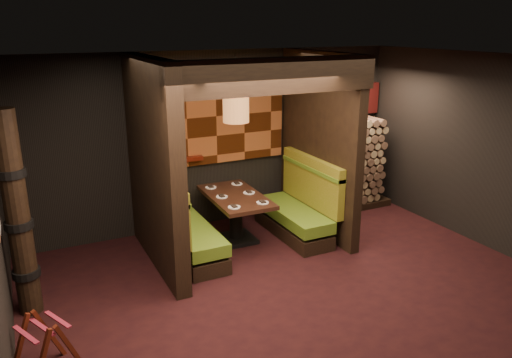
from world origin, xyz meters
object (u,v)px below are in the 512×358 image
Objects in this scene: booth_bench_right at (299,210)px; pendant_lamp at (236,107)px; firewood_stack at (344,164)px; totem_column at (18,217)px; dining_table at (236,210)px; booth_bench_left at (185,231)px; luggage_rack at (45,346)px.

pendant_lamp is at bearing 171.55° from booth_bench_right.
booth_bench_right is at bearing -152.65° from firewood_stack.
dining_table is at bearing 14.13° from totem_column.
pendant_lamp is (0.00, -0.05, 1.59)m from dining_table.
firewood_stack is at bearing 27.35° from booth_bench_right.
pendant_lamp reaches higher than dining_table.
pendant_lamp is at bearing 9.55° from booth_bench_left.
booth_bench_right is at bearing 0.00° from booth_bench_left.
luggage_rack is at bearing -153.99° from firewood_stack.
pendant_lamp reaches higher than booth_bench_left.
luggage_rack is at bearing -86.52° from totem_column.
totem_column is (-0.08, 1.31, 0.85)m from luggage_rack.
totem_column reaches higher than firewood_stack.
booth_bench_left is at bearing -170.45° from pendant_lamp.
booth_bench_left is 2.30m from totem_column.
booth_bench_right is 1.03m from dining_table.
totem_column reaches higher than dining_table.
totem_column is at bearing 93.48° from luggage_rack.
booth_bench_left is 1.11× the size of dining_table.
booth_bench_right is 0.67× the size of totem_column.
pendant_lamp is (-1.01, 0.15, 1.71)m from booth_bench_right.
booth_bench_right is 1.99m from pendant_lamp.
firewood_stack is at bearing 11.98° from dining_table.
dining_table is 1.59m from pendant_lamp.
pendant_lamp reaches higher than totem_column.
luggage_rack is (-3.90, -1.86, -0.07)m from booth_bench_right.
booth_bench_right is 0.92× the size of firewood_stack.
pendant_lamp is 3.19m from totem_column.
totem_column is (-2.98, -0.70, -0.92)m from pendant_lamp.
booth_bench_left is 1.93m from pendant_lamp.
firewood_stack is (1.35, 0.70, 0.42)m from booth_bench_right.
booth_bench_right is 4.10m from totem_column.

